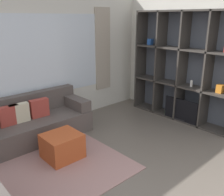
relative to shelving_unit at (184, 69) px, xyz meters
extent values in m
cube|color=silver|center=(-2.45, 1.73, 0.22)|extent=(6.42, 0.07, 2.70)
cube|color=white|center=(-2.45, 1.69, 0.32)|extent=(2.87, 0.01, 1.60)
cube|color=#B2A38E|center=(-0.84, 1.68, 0.32)|extent=(0.44, 0.03, 1.90)
cube|color=silver|center=(0.20, 0.00, 0.22)|extent=(0.07, 4.59, 2.70)
cube|color=gray|center=(-3.55, 0.20, -1.13)|extent=(2.89, 1.99, 0.01)
cube|color=#515660|center=(0.15, 0.01, 0.03)|extent=(0.02, 2.34, 2.33)
cube|color=#3D3833|center=(-0.04, -0.58, 0.03)|extent=(0.40, 0.04, 2.33)
cube|color=#3D3833|center=(-0.04, 0.01, 0.03)|extent=(0.40, 0.04, 2.33)
cube|color=#3D3833|center=(-0.04, 0.59, 0.03)|extent=(0.40, 0.04, 2.33)
cube|color=#3D3833|center=(-0.04, 1.17, 0.03)|extent=(0.40, 0.04, 2.33)
cube|color=#3D3833|center=(-0.04, 0.01, -1.11)|extent=(0.40, 2.34, 0.04)
cube|color=#3D3833|center=(-0.04, 0.01, -0.36)|extent=(0.40, 2.34, 0.04)
cube|color=#3D3833|center=(-0.04, 0.01, 0.42)|extent=(0.40, 2.34, 0.04)
cube|color=#3D3833|center=(-0.04, 0.01, 1.18)|extent=(0.40, 2.34, 0.04)
cube|color=black|center=(-0.20, -0.14, -0.86)|extent=(0.04, 0.78, 0.48)
cube|color=black|center=(-0.18, -0.14, -1.08)|extent=(0.10, 0.24, 0.03)
cylinder|color=white|center=(-0.06, -0.25, -0.27)|extent=(0.05, 0.05, 0.14)
cube|color=orange|center=(-0.06, -0.86, -0.26)|extent=(0.11, 0.11, 0.16)
cylinder|color=#388947|center=(-0.06, 0.30, -1.07)|extent=(0.10, 0.10, 0.06)
cube|color=#2856A8|center=(-0.06, 0.90, 0.50)|extent=(0.10, 0.10, 0.14)
cube|color=#564C47|center=(-2.91, 1.22, -0.93)|extent=(2.10, 0.83, 0.40)
cube|color=#564C47|center=(-2.91, 1.55, -0.53)|extent=(2.10, 0.18, 0.40)
cube|color=#564C47|center=(-1.99, 1.22, -0.62)|extent=(0.24, 0.77, 0.22)
cube|color=beige|center=(-3.14, 1.27, -0.56)|extent=(0.34, 0.13, 0.34)
cube|color=#AD3D33|center=(-3.32, 1.27, -0.56)|extent=(0.34, 0.13, 0.34)
cube|color=#AD3D33|center=(-2.76, 1.27, -0.56)|extent=(0.35, 0.14, 0.34)
cube|color=#B74C23|center=(-2.88, 0.32, -0.92)|extent=(0.56, 0.52, 0.41)
camera|label=1|loc=(-4.70, -2.86, 1.06)|focal=40.00mm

